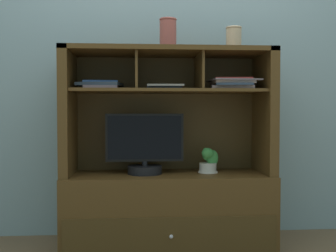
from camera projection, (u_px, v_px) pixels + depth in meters
floor_plane at (168, 246)px, 2.77m from camera, size 6.00×6.00×0.02m
back_wall at (165, 42)px, 2.99m from camera, size 6.00×0.02×2.80m
media_console at (168, 184)px, 2.76m from camera, size 1.37×0.53×1.30m
tv_monitor at (145, 148)px, 2.72m from camera, size 0.51×0.23×0.40m
potted_orchid at (209, 162)px, 2.78m from camera, size 0.14×0.13×0.17m
magazine_stack_left at (165, 87)px, 2.70m from camera, size 0.25×0.27×0.03m
magazine_stack_centre at (233, 84)px, 2.70m from camera, size 0.33×0.30×0.07m
magazine_stack_right at (101, 85)px, 2.68m from camera, size 0.30×0.25×0.05m
ceramic_vase at (168, 34)px, 2.71m from camera, size 0.12×0.12×0.20m
accent_vase at (234, 39)px, 2.77m from camera, size 0.11×0.11×0.16m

